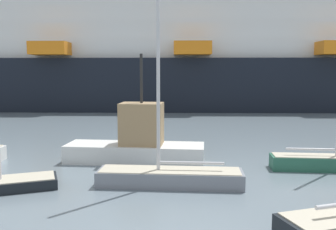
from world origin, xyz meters
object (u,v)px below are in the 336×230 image
sailboat_7 (170,174)px  cruise_ship (70,53)px  sailboat_1 (327,160)px  fishing_boat_0 (137,143)px

sailboat_7 → cruise_ship: bearing=-65.1°
sailboat_1 → cruise_ship: cruise_ship is taller
fishing_boat_0 → sailboat_1: bearing=-4.2°
sailboat_7 → fishing_boat_0: size_ratio=1.33×
fishing_boat_0 → cruise_ship: (-11.90, 33.05, 6.43)m
fishing_boat_0 → cruise_ship: cruise_ship is taller
sailboat_1 → sailboat_7: 8.23m
cruise_ship → sailboat_7: bearing=-68.1°
fishing_boat_0 → cruise_ship: bearing=116.1°
sailboat_1 → cruise_ship: bearing=127.5°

